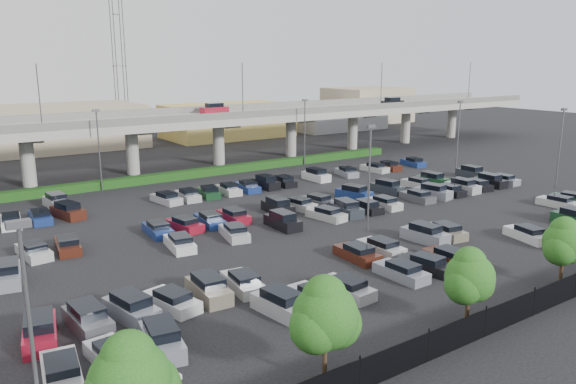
{
  "coord_description": "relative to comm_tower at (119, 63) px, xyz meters",
  "views": [
    {
      "loc": [
        -36.24,
        -46.54,
        16.2
      ],
      "look_at": [
        -1.83,
        2.94,
        2.0
      ],
      "focal_mm": 35.0,
      "sensor_mm": 36.0,
      "label": 1
    }
  ],
  "objects": [
    {
      "name": "hedge",
      "position": [
        -4.0,
        -49.0,
        -15.06
      ],
      "size": [
        66.0,
        1.6,
        1.1
      ],
      "primitive_type": "cube",
      "color": "#173C11",
      "rests_on": "ground"
    },
    {
      "name": "overpass",
      "position": [
        -4.17,
        -41.99,
        -8.64
      ],
      "size": [
        150.0,
        13.0,
        15.8
      ],
      "color": "gray",
      "rests_on": "ground"
    },
    {
      "name": "comm_tower",
      "position": [
        0.0,
        0.0,
        0.0
      ],
      "size": [
        2.4,
        2.4,
        30.0
      ],
      "color": "#4D4D52",
      "rests_on": "ground"
    },
    {
      "name": "distant_buildings",
      "position": [
        8.38,
        -12.19,
        -11.87
      ],
      "size": [
        138.0,
        24.0,
        9.0
      ],
      "color": "gray",
      "rests_on": "ground"
    },
    {
      "name": "parked_cars",
      "position": [
        -4.78,
        -77.14,
        -14.99
      ],
      "size": [
        63.16,
        41.62,
        1.67
      ],
      "color": "#B0AFB4",
      "rests_on": "ground"
    },
    {
      "name": "ground",
      "position": [
        -4.0,
        -74.0,
        -15.61
      ],
      "size": [
        280.0,
        280.0,
        0.0
      ],
      "primitive_type": "plane",
      "color": "black"
    },
    {
      "name": "fence",
      "position": [
        -4.05,
        -102.0,
        -14.71
      ],
      "size": [
        70.0,
        0.1,
        2.0
      ],
      "color": "black",
      "rests_on": "ground"
    },
    {
      "name": "light_poles",
      "position": [
        -8.12,
        -72.0,
        -9.37
      ],
      "size": [
        66.9,
        48.38,
        10.3
      ],
      "color": "#4D4D52",
      "rests_on": "ground"
    },
    {
      "name": "tree_row",
      "position": [
        -3.3,
        -100.53,
        -12.09
      ],
      "size": [
        65.07,
        3.66,
        5.94
      ],
      "color": "#332316",
      "rests_on": "ground"
    }
  ]
}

